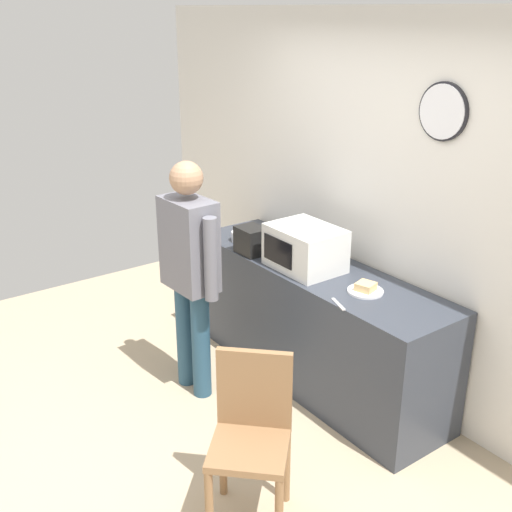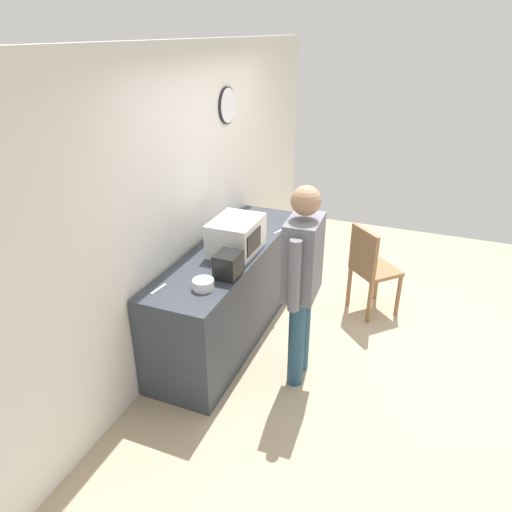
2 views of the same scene
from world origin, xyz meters
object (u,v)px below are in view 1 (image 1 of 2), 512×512
Objects in this scene: spoon_utensil at (264,228)px; person_standing at (190,264)px; toaster at (252,240)px; wooden_chair at (251,431)px; sandwich_plate at (365,289)px; fork_utensil at (338,304)px; microwave at (305,248)px; salad_bowl at (242,236)px.

spoon_utensil is 1.10m from person_standing.
wooden_chair is at bearing -35.75° from toaster.
sandwich_plate reaches higher than wooden_chair.
sandwich_plate is 0.14× the size of person_standing.
sandwich_plate is at bearing 96.83° from fork_utensil.
sandwich_plate is at bearing -9.01° from spoon_utensil.
microwave is 0.80m from person_standing.
salad_bowl is 1.29m from fork_utensil.
wooden_chair is at bearing -33.49° from salad_bowl.
person_standing reaches higher than fork_utensil.
fork_utensil is 0.99m from wooden_chair.
toaster reaches higher than wooden_chair.
microwave is at bearing 16.10° from toaster.
person_standing reaches higher than sandwich_plate.
fork_utensil and spoon_utensil have the same top height.
fork_utensil is at bearing -7.66° from salad_bowl.
toaster is 0.59m from person_standing.
spoon_utensil is 2.21m from wooden_chair.
sandwich_plate is 1.04× the size of toaster.
salad_bowl is at bearing -66.11° from spoon_utensil.
sandwich_plate is 1.18m from person_standing.
fork_utensil is at bearing -83.17° from sandwich_plate.
microwave is at bearing 3.05° from salad_bowl.
microwave reaches higher than salad_bowl.
fork_utensil is at bearing -18.87° from spoon_utensil.
sandwich_plate is (0.54, 0.05, -0.13)m from microwave.
microwave is at bearing 63.46° from person_standing.
toaster is 0.23× the size of wooden_chair.
person_standing is (0.10, -0.58, -0.01)m from toaster.
microwave reaches higher than wooden_chair.
wooden_chair is at bearing -71.21° from fork_utensil.
toaster is at bearing 175.56° from fork_utensil.
person_standing is (-0.92, -0.50, 0.08)m from fork_utensil.
toaster reaches higher than salad_bowl.
spoon_utensil is (-0.84, 0.27, -0.15)m from microwave.
wooden_chair is at bearing -73.90° from sandwich_plate.
person_standing reaches higher than spoon_utensil.
person_standing is (-0.89, -0.77, 0.07)m from sandwich_plate.
toaster is at bearing 144.25° from wooden_chair.
salad_bowl is 0.76m from person_standing.
person_standing reaches higher than microwave.
toaster is (-0.99, -0.19, 0.08)m from sandwich_plate.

